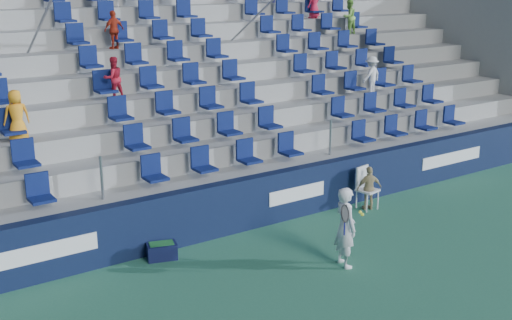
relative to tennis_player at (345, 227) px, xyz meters
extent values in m
plane|color=#327554|center=(-0.70, -0.42, -0.82)|extent=(70.00, 70.00, 0.00)
cube|color=#0E1836|center=(-0.70, 2.73, -0.22)|extent=(24.00, 0.30, 1.20)
cube|color=white|center=(-5.70, 2.57, -0.20)|extent=(3.20, 0.02, 0.34)
cube|color=white|center=(0.80, 2.57, -0.20)|extent=(1.60, 0.02, 0.34)
cube|color=white|center=(6.30, 2.57, -0.20)|extent=(2.40, 0.02, 0.34)
cube|color=gray|center=(-0.70, 3.30, -0.22)|extent=(24.00, 0.85, 1.20)
cube|color=gray|center=(-0.70, 4.15, 0.03)|extent=(24.00, 0.85, 1.70)
cube|color=gray|center=(-0.70, 5.00, 0.28)|extent=(24.00, 0.85, 2.20)
cube|color=gray|center=(-0.70, 5.85, 0.53)|extent=(24.00, 0.85, 2.70)
cube|color=gray|center=(-0.70, 6.70, 0.78)|extent=(24.00, 0.85, 3.20)
cube|color=gray|center=(-0.70, 7.55, 1.03)|extent=(24.00, 0.85, 3.70)
cube|color=gray|center=(-0.70, 8.40, 1.28)|extent=(24.00, 0.85, 4.20)
cube|color=gray|center=(-0.70, 9.25, 1.53)|extent=(24.00, 0.85, 4.70)
cube|color=gray|center=(-0.70, 10.10, 1.78)|extent=(24.00, 0.85, 5.20)
cube|color=gray|center=(-0.70, 10.78, 2.28)|extent=(24.00, 0.50, 6.20)
cube|color=gray|center=(11.15, 6.70, 1.78)|extent=(0.30, 7.65, 5.20)
cube|color=#0D194E|center=(-0.70, 3.30, 0.73)|extent=(16.05, 0.50, 0.70)
cube|color=#0D194E|center=(-0.70, 4.15, 1.23)|extent=(16.05, 0.50, 0.70)
cube|color=#0D194E|center=(-0.70, 5.00, 1.73)|extent=(16.05, 0.50, 0.70)
cube|color=#0D194E|center=(-0.70, 5.85, 2.23)|extent=(16.05, 0.50, 0.70)
cube|color=#0D194E|center=(-0.70, 6.70, 2.73)|extent=(16.05, 0.50, 0.70)
cube|color=#0D194E|center=(-0.70, 7.55, 3.23)|extent=(16.05, 0.50, 0.70)
cube|color=#0D194E|center=(-0.70, 8.40, 3.73)|extent=(16.05, 0.50, 0.70)
cylinder|color=gray|center=(-3.70, 6.70, 3.53)|extent=(0.06, 7.68, 4.55)
cylinder|color=gray|center=(2.30, 6.70, 3.53)|extent=(0.06, 7.68, 4.55)
imported|color=#AF2B17|center=(-1.51, 7.50, 3.38)|extent=(0.62, 0.36, 0.99)
imported|color=silver|center=(5.35, 4.95, 1.93)|extent=(0.78, 0.54, 1.10)
imported|color=#7DBA4A|center=(6.69, 7.50, 3.44)|extent=(0.60, 0.50, 1.12)
imported|color=#B5182C|center=(-2.29, 5.80, 2.39)|extent=(0.52, 0.42, 1.01)
imported|color=red|center=(5.89, 8.35, 3.93)|extent=(0.62, 0.51, 1.10)
imported|color=orange|center=(-4.79, 4.95, 1.93)|extent=(0.54, 0.36, 1.09)
imported|color=white|center=(0.00, 0.00, 0.00)|extent=(0.50, 0.66, 1.63)
cylinder|color=navy|center=(-0.25, -0.25, 0.11)|extent=(0.03, 0.03, 0.28)
torus|color=black|center=(-0.25, -0.25, 0.41)|extent=(0.30, 0.17, 0.28)
plane|color=#262626|center=(-0.25, -0.25, 0.41)|extent=(0.30, 0.16, 0.29)
sphere|color=yellow|center=(0.25, -0.20, 0.27)|extent=(0.07, 0.07, 0.07)
sphere|color=yellow|center=(0.25, -0.14, 0.30)|extent=(0.07, 0.07, 0.07)
cube|color=white|center=(2.65, 2.13, -0.34)|extent=(0.54, 0.54, 0.04)
cube|color=white|center=(2.65, 2.35, -0.05)|extent=(0.46, 0.13, 0.57)
cylinder|color=white|center=(2.46, 1.94, -0.59)|extent=(0.03, 0.03, 0.46)
cylinder|color=white|center=(2.84, 1.94, -0.59)|extent=(0.03, 0.03, 0.46)
cylinder|color=white|center=(2.46, 2.31, -0.59)|extent=(0.03, 0.03, 0.46)
cylinder|color=white|center=(2.84, 2.31, -0.59)|extent=(0.03, 0.03, 0.46)
imported|color=tan|center=(2.65, 2.08, -0.27)|extent=(0.69, 0.47, 1.09)
cube|color=#0F1438|center=(-2.85, 2.33, -0.66)|extent=(0.68, 0.55, 0.32)
cube|color=#1E662D|center=(-2.85, 2.33, -0.58)|extent=(0.55, 0.41, 0.19)
camera|label=1|loc=(-8.02, -8.69, 4.70)|focal=45.00mm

